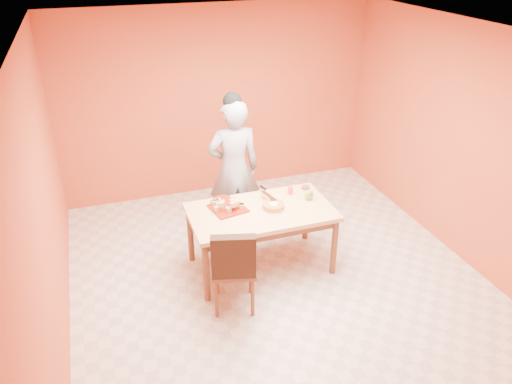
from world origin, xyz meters
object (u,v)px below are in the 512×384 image
object	(u,v)px
dining_table	(261,217)
egg_ornament	(309,195)
dining_chair	(234,266)
pastry_platter	(228,208)
sponge_cake	(274,206)
red_dinner_plate	(223,200)
person	(234,169)
magenta_glass	(290,190)
checker_tin	(305,187)

from	to	relation	value
dining_table	egg_ornament	world-z (taller)	egg_ornament
dining_chair	egg_ornament	world-z (taller)	dining_chair
pastry_platter	egg_ornament	bearing A→B (deg)	-5.15
dining_chair	sponge_cake	xyz separation A→B (m)	(0.63, 0.55, 0.29)
dining_table	red_dinner_plate	xyz separation A→B (m)	(-0.34, 0.35, 0.10)
person	dining_table	bearing A→B (deg)	97.84
sponge_cake	dining_chair	bearing A→B (deg)	-138.70
red_dinner_plate	egg_ornament	xyz separation A→B (m)	(0.95, -0.30, 0.06)
person	egg_ornament	size ratio (longest dim) A/B	13.98
dining_table	egg_ornament	distance (m)	0.62
egg_ornament	person	bearing A→B (deg)	122.22
sponge_cake	pastry_platter	bearing A→B (deg)	161.35
dining_table	pastry_platter	size ratio (longest dim) A/B	4.47
dining_chair	egg_ornament	bearing A→B (deg)	45.23
person	egg_ornament	bearing A→B (deg)	133.66
sponge_cake	magenta_glass	size ratio (longest dim) A/B	2.76
person	red_dinner_plate	xyz separation A→B (m)	(-0.28, -0.49, -0.13)
dining_table	magenta_glass	bearing A→B (deg)	29.50
pastry_platter	magenta_glass	world-z (taller)	magenta_glass
dining_chair	pastry_platter	distance (m)	0.77
dining_table	dining_chair	bearing A→B (deg)	-130.33
magenta_glass	red_dinner_plate	bearing A→B (deg)	173.39
pastry_platter	checker_tin	size ratio (longest dim) A/B	3.63
dining_chair	red_dinner_plate	distance (m)	0.97
red_dinner_plate	checker_tin	size ratio (longest dim) A/B	2.46
dining_table	checker_tin	size ratio (longest dim) A/B	16.24
dining_table	checker_tin	xyz separation A→B (m)	(0.68, 0.32, 0.11)
pastry_platter	red_dinner_plate	size ratio (longest dim) A/B	1.47
dining_table	magenta_glass	distance (m)	0.54
pastry_platter	magenta_glass	distance (m)	0.81
person	sponge_cake	distance (m)	0.89
person	dining_chair	bearing A→B (deg)	76.82
dining_chair	checker_tin	bearing A→B (deg)	52.81
red_dinner_plate	sponge_cake	size ratio (longest dim) A/B	0.98
red_dinner_plate	egg_ornament	world-z (taller)	egg_ornament
egg_ornament	checker_tin	size ratio (longest dim) A/B	1.30
checker_tin	sponge_cake	bearing A→B (deg)	-147.38
dining_chair	person	bearing A→B (deg)	88.55
dining_table	person	bearing A→B (deg)	94.27
egg_ornament	sponge_cake	bearing A→B (deg)	-178.43
person	magenta_glass	world-z (taller)	person
dining_chair	checker_tin	distance (m)	1.50
magenta_glass	checker_tin	distance (m)	0.24
red_dinner_plate	checker_tin	world-z (taller)	checker_tin
dining_table	sponge_cake	size ratio (longest dim) A/B	6.48
pastry_platter	red_dinner_plate	xyz separation A→B (m)	(-0.00, 0.21, -0.00)
sponge_cake	egg_ornament	distance (m)	0.47
pastry_platter	sponge_cake	world-z (taller)	sponge_cake
person	pastry_platter	bearing A→B (deg)	71.96
sponge_cake	person	bearing A→B (deg)	103.06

